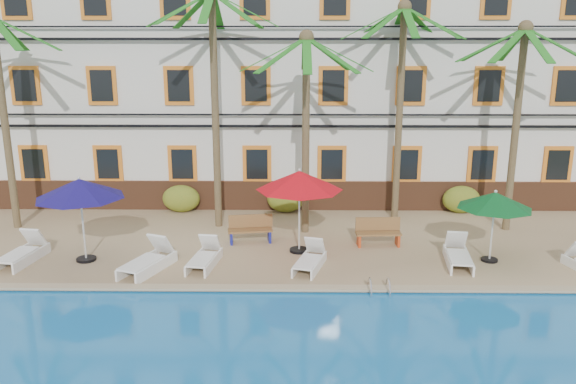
{
  "coord_description": "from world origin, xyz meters",
  "views": [
    {
      "loc": [
        0.01,
        -15.12,
        6.6
      ],
      "look_at": [
        -0.21,
        3.0,
        2.0
      ],
      "focal_mm": 35.0,
      "sensor_mm": 36.0,
      "label": 1
    }
  ],
  "objects_px": {
    "palm_c": "(306,104)",
    "umbrella_blue": "(80,189)",
    "umbrella_green": "(495,201)",
    "lounger_e": "(458,255)",
    "palm_e": "(519,98)",
    "bench_left": "(250,229)",
    "palm_b": "(214,77)",
    "palm_d": "(401,82)",
    "lounger_d": "(310,260)",
    "palm_a": "(1,91)",
    "lounger_a": "(23,252)",
    "lounger_c": "(204,257)",
    "pool_ladder": "(379,291)",
    "lounger_b": "(148,260)",
    "umbrella_red": "(299,181)",
    "bench_right": "(378,232)"
  },
  "relations": [
    {
      "from": "palm_a",
      "to": "lounger_e",
      "type": "distance_m",
      "value": 16.3
    },
    {
      "from": "lounger_b",
      "to": "lounger_c",
      "type": "xyz_separation_m",
      "value": [
        1.6,
        0.39,
        -0.04
      ]
    },
    {
      "from": "palm_e",
      "to": "bench_left",
      "type": "bearing_deg",
      "value": -170.9
    },
    {
      "from": "lounger_e",
      "to": "bench_right",
      "type": "relative_size",
      "value": 1.31
    },
    {
      "from": "umbrella_green",
      "to": "lounger_e",
      "type": "distance_m",
      "value": 1.97
    },
    {
      "from": "pool_ladder",
      "to": "palm_d",
      "type": "bearing_deg",
      "value": 76.9
    },
    {
      "from": "umbrella_red",
      "to": "bench_right",
      "type": "distance_m",
      "value": 3.31
    },
    {
      "from": "umbrella_green",
      "to": "bench_left",
      "type": "xyz_separation_m",
      "value": [
        -7.56,
        1.71,
        -1.46
      ]
    },
    {
      "from": "lounger_a",
      "to": "lounger_b",
      "type": "relative_size",
      "value": 0.93
    },
    {
      "from": "palm_e",
      "to": "umbrella_blue",
      "type": "relative_size",
      "value": 2.73
    },
    {
      "from": "lounger_a",
      "to": "lounger_b",
      "type": "height_order",
      "value": "lounger_b"
    },
    {
      "from": "palm_b",
      "to": "pool_ladder",
      "type": "bearing_deg",
      "value": -48.41
    },
    {
      "from": "palm_e",
      "to": "pool_ladder",
      "type": "distance_m",
      "value": 9.04
    },
    {
      "from": "palm_b",
      "to": "palm_c",
      "type": "height_order",
      "value": "palm_b"
    },
    {
      "from": "lounger_d",
      "to": "lounger_c",
      "type": "bearing_deg",
      "value": 177.18
    },
    {
      "from": "palm_c",
      "to": "umbrella_green",
      "type": "relative_size",
      "value": 3.09
    },
    {
      "from": "palm_e",
      "to": "umbrella_blue",
      "type": "height_order",
      "value": "palm_e"
    },
    {
      "from": "lounger_a",
      "to": "pool_ladder",
      "type": "distance_m",
      "value": 10.86
    },
    {
      "from": "palm_c",
      "to": "umbrella_blue",
      "type": "height_order",
      "value": "palm_c"
    },
    {
      "from": "palm_e",
      "to": "lounger_c",
      "type": "relative_size",
      "value": 3.85
    },
    {
      "from": "lounger_a",
      "to": "bench_left",
      "type": "relative_size",
      "value": 1.31
    },
    {
      "from": "palm_a",
      "to": "umbrella_green",
      "type": "distance_m",
      "value": 16.87
    },
    {
      "from": "umbrella_green",
      "to": "lounger_e",
      "type": "relative_size",
      "value": 1.14
    },
    {
      "from": "lounger_b",
      "to": "bench_right",
      "type": "relative_size",
      "value": 1.43
    },
    {
      "from": "palm_d",
      "to": "bench_left",
      "type": "distance_m",
      "value": 7.76
    },
    {
      "from": "bench_left",
      "to": "lounger_a",
      "type": "bearing_deg",
      "value": -164.17
    },
    {
      "from": "umbrella_red",
      "to": "lounger_e",
      "type": "distance_m",
      "value": 5.36
    },
    {
      "from": "lounger_d",
      "to": "bench_left",
      "type": "distance_m",
      "value": 3.09
    },
    {
      "from": "pool_ladder",
      "to": "palm_b",
      "type": "bearing_deg",
      "value": 131.59
    },
    {
      "from": "palm_c",
      "to": "lounger_d",
      "type": "relative_size",
      "value": 3.72
    },
    {
      "from": "palm_b",
      "to": "lounger_c",
      "type": "height_order",
      "value": "palm_b"
    },
    {
      "from": "bench_left",
      "to": "lounger_b",
      "type": "bearing_deg",
      "value": -137.22
    },
    {
      "from": "lounger_d",
      "to": "umbrella_blue",
      "type": "bearing_deg",
      "value": 175.41
    },
    {
      "from": "bench_left",
      "to": "palm_b",
      "type": "bearing_deg",
      "value": 126.41
    },
    {
      "from": "palm_b",
      "to": "lounger_a",
      "type": "distance_m",
      "value": 8.42
    },
    {
      "from": "palm_c",
      "to": "umbrella_green",
      "type": "distance_m",
      "value": 6.87
    },
    {
      "from": "bench_left",
      "to": "palm_a",
      "type": "bearing_deg",
      "value": 170.11
    },
    {
      "from": "palm_e",
      "to": "umbrella_blue",
      "type": "distance_m",
      "value": 14.76
    },
    {
      "from": "lounger_e",
      "to": "pool_ladder",
      "type": "relative_size",
      "value": 2.68
    },
    {
      "from": "palm_b",
      "to": "umbrella_red",
      "type": "bearing_deg",
      "value": -42.42
    },
    {
      "from": "palm_a",
      "to": "lounger_c",
      "type": "bearing_deg",
      "value": -26.42
    },
    {
      "from": "palm_b",
      "to": "lounger_c",
      "type": "bearing_deg",
      "value": -88.59
    },
    {
      "from": "lounger_c",
      "to": "bench_left",
      "type": "bearing_deg",
      "value": 61.35
    },
    {
      "from": "palm_b",
      "to": "umbrella_blue",
      "type": "distance_m",
      "value": 6.01
    },
    {
      "from": "bench_left",
      "to": "umbrella_green",
      "type": "bearing_deg",
      "value": -12.71
    },
    {
      "from": "palm_b",
      "to": "pool_ladder",
      "type": "distance_m",
      "value": 9.42
    },
    {
      "from": "lounger_d",
      "to": "bench_left",
      "type": "xyz_separation_m",
      "value": [
        -1.97,
        2.37,
        0.2
      ]
    },
    {
      "from": "umbrella_green",
      "to": "lounger_a",
      "type": "xyz_separation_m",
      "value": [
        -14.41,
        -0.24,
        -1.63
      ]
    },
    {
      "from": "umbrella_green",
      "to": "bench_left",
      "type": "height_order",
      "value": "umbrella_green"
    },
    {
      "from": "palm_a",
      "to": "palm_b",
      "type": "xyz_separation_m",
      "value": [
        7.41,
        0.25,
        0.46
      ]
    }
  ]
}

